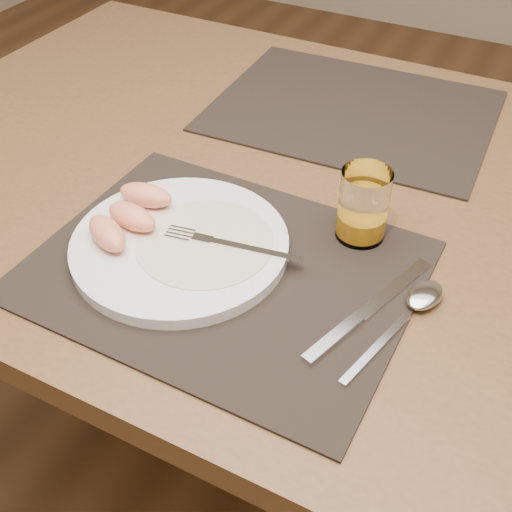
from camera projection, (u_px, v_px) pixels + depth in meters
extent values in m
plane|color=#55361D|center=(294.00, 464.00, 1.41)|extent=(5.00, 5.00, 0.00)
cube|color=brown|center=(314.00, 195.00, 0.93)|extent=(1.40, 0.90, 0.04)
cylinder|color=brown|center=(140.00, 172.00, 1.64)|extent=(0.06, 0.06, 0.71)
cube|color=black|center=(224.00, 269.00, 0.78)|extent=(0.45, 0.36, 0.00)
cube|color=black|center=(352.00, 111.00, 1.07)|extent=(0.46, 0.37, 0.00)
cylinder|color=white|center=(180.00, 245.00, 0.79)|extent=(0.27, 0.27, 0.02)
cylinder|color=white|center=(205.00, 242.00, 0.79)|extent=(0.17, 0.17, 0.00)
cube|color=silver|center=(256.00, 251.00, 0.77)|extent=(0.12, 0.03, 0.00)
cube|color=silver|center=(202.00, 239.00, 0.79)|extent=(0.03, 0.02, 0.00)
cube|color=silver|center=(180.00, 234.00, 0.80)|extent=(0.04, 0.03, 0.00)
cube|color=silver|center=(394.00, 289.00, 0.75)|extent=(0.05, 0.13, 0.00)
cube|color=silver|center=(334.00, 338.00, 0.69)|extent=(0.04, 0.09, 0.01)
cube|color=silver|center=(376.00, 348.00, 0.68)|extent=(0.04, 0.12, 0.00)
ellipsoid|color=silver|center=(425.00, 295.00, 0.73)|extent=(0.05, 0.06, 0.01)
cylinder|color=white|center=(363.00, 205.00, 0.79)|extent=(0.06, 0.06, 0.10)
cylinder|color=orange|center=(361.00, 224.00, 0.81)|extent=(0.05, 0.05, 0.03)
ellipsoid|color=#FF9368|center=(107.00, 233.00, 0.78)|extent=(0.08, 0.07, 0.03)
ellipsoid|color=#FF9368|center=(132.00, 217.00, 0.80)|extent=(0.08, 0.05, 0.03)
ellipsoid|color=#FF9368|center=(146.00, 195.00, 0.83)|extent=(0.08, 0.04, 0.03)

